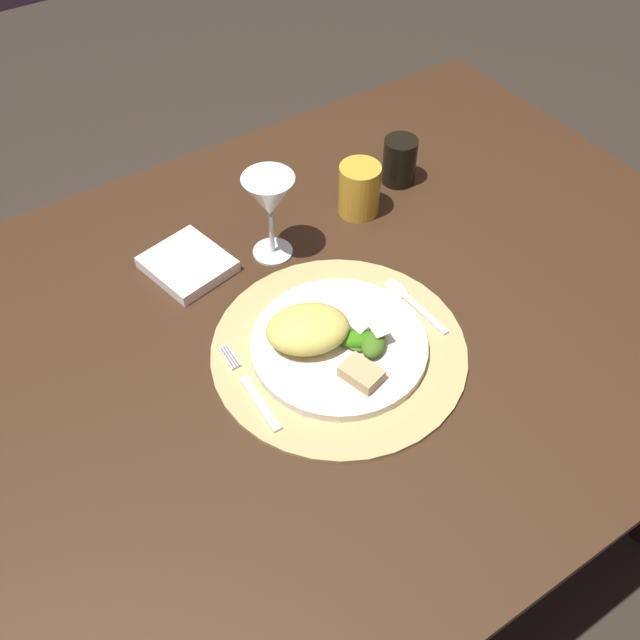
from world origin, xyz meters
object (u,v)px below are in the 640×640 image
object	(u,v)px
fork	(252,390)
amber_tumbler	(359,189)
napkin	(188,264)
spoon	(406,296)
dining_table	(308,381)
wine_glass	(269,199)
dinner_plate	(339,345)
dark_tumbler	(400,161)

from	to	relation	value
fork	amber_tumbler	world-z (taller)	amber_tumbler
amber_tumbler	napkin	bearing A→B (deg)	174.35
spoon	napkin	distance (m)	0.35
spoon	amber_tumbler	bearing A→B (deg)	73.51
dining_table	wine_glass	world-z (taller)	wine_glass
dinner_plate	amber_tumbler	size ratio (longest dim) A/B	2.78
spoon	amber_tumbler	world-z (taller)	amber_tumbler
wine_glass	amber_tumbler	xyz separation A→B (m)	(0.18, 0.01, -0.06)
dining_table	wine_glass	bearing A→B (deg)	77.17
spoon	napkin	world-z (taller)	napkin
spoon	dark_tumbler	size ratio (longest dim) A/B	1.59
dining_table	dark_tumbler	world-z (taller)	dark_tumbler
dining_table	napkin	size ratio (longest dim) A/B	11.27
wine_glass	fork	bearing A→B (deg)	-126.45
dinner_plate	fork	world-z (taller)	dinner_plate
amber_tumbler	dining_table	bearing A→B (deg)	-141.50
spoon	napkin	bearing A→B (deg)	135.32
amber_tumbler	wine_glass	bearing A→B (deg)	-176.57
dark_tumbler	napkin	bearing A→B (deg)	179.94
dinner_plate	amber_tumbler	world-z (taller)	amber_tumbler
dinner_plate	napkin	bearing A→B (deg)	111.43
dining_table	amber_tumbler	size ratio (longest dim) A/B	15.63
dining_table	napkin	world-z (taller)	napkin
spoon	dark_tumbler	xyz separation A→B (m)	(0.17, 0.25, 0.03)
dining_table	spoon	world-z (taller)	spoon
dark_tumbler	fork	bearing A→B (deg)	-149.50
dining_table	wine_glass	distance (m)	0.31
dark_tumbler	dining_table	bearing A→B (deg)	-148.15
napkin	dark_tumbler	size ratio (longest dim) A/B	1.49
amber_tumbler	dark_tumbler	world-z (taller)	amber_tumbler
amber_tumbler	dinner_plate	bearing A→B (deg)	-130.34
fork	napkin	bearing A→B (deg)	82.46
dinner_plate	wine_glass	bearing A→B (deg)	83.58
dining_table	wine_glass	xyz separation A→B (m)	(0.04, 0.16, 0.26)
amber_tumbler	spoon	bearing A→B (deg)	-106.49
dining_table	amber_tumbler	world-z (taller)	amber_tumbler
dinner_plate	spoon	xyz separation A→B (m)	(0.14, 0.03, -0.00)
napkin	dining_table	bearing A→B (deg)	-64.58
dinner_plate	wine_glass	xyz separation A→B (m)	(0.03, 0.23, 0.10)
amber_tumbler	dark_tumbler	size ratio (longest dim) A/B	1.07
dining_table	amber_tumbler	xyz separation A→B (m)	(0.22, 0.17, 0.19)
spoon	fork	bearing A→B (deg)	-175.15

